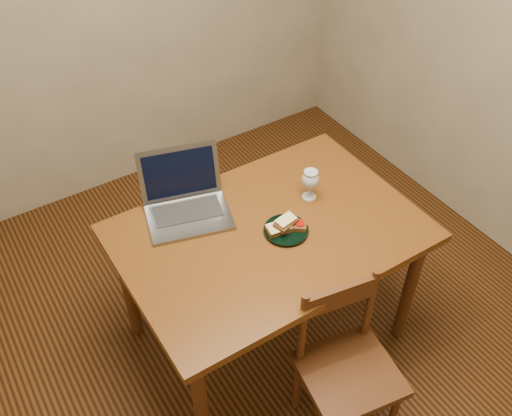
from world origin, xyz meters
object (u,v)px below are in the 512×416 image
milk_glass (310,184)px  plate (286,231)px  table (269,244)px  laptop (185,196)px  chair (348,363)px

milk_glass → plate: bearing=-149.3°
plate → milk_glass: size_ratio=1.28×
table → laptop: (-0.24, 0.33, 0.16)m
chair → laptop: 1.00m
chair → plate: (0.04, 0.52, 0.30)m
chair → plate: 0.61m
table → chair: size_ratio=2.96×
plate → laptop: (-0.29, 0.37, 0.06)m
table → milk_glass: 0.33m
milk_glass → table: bearing=-163.0°
table → plate: size_ratio=6.63×
table → milk_glass: milk_glass is taller
table → plate: (0.05, -0.05, 0.09)m
milk_glass → laptop: bearing=154.9°
table → chair: chair is taller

